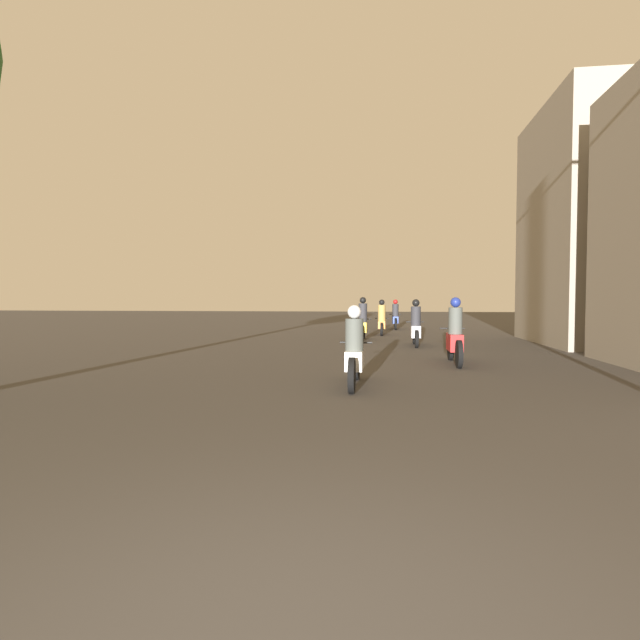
{
  "coord_description": "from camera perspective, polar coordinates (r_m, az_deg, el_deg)",
  "views": [
    {
      "loc": [
        0.37,
        -1.84,
        1.54
      ],
      "look_at": [
        -2.01,
        16.0,
        0.79
      ],
      "focal_mm": 28.0,
      "sensor_mm": 36.0,
      "label": 1
    }
  ],
  "objects": [
    {
      "name": "motorcycle_red",
      "position": [
        12.26,
        15.15,
        -1.94
      ],
      "size": [
        0.6,
        2.13,
        1.59
      ],
      "rotation": [
        0.0,
        0.0,
        -0.12
      ],
      "color": "black",
      "rests_on": "ground_plane"
    },
    {
      "name": "building_right_far",
      "position": [
        19.86,
        29.42,
        9.37
      ],
      "size": [
        4.06,
        6.13,
        8.12
      ],
      "color": "gray",
      "rests_on": "ground_plane"
    },
    {
      "name": "motorcycle_yellow",
      "position": [
        18.89,
        4.93,
        -0.35
      ],
      "size": [
        0.6,
        1.86,
        1.62
      ],
      "rotation": [
        0.0,
        0.0,
        -0.14
      ],
      "color": "black",
      "rests_on": "ground_plane"
    },
    {
      "name": "motorcycle_silver",
      "position": [
        16.7,
        10.87,
        -0.81
      ],
      "size": [
        0.6,
        1.89,
        1.54
      ],
      "rotation": [
        0.0,
        0.0,
        -0.14
      ],
      "color": "black",
      "rests_on": "ground_plane"
    },
    {
      "name": "motorcycle_orange",
      "position": [
        21.66,
        7.07,
        -0.1
      ],
      "size": [
        0.6,
        1.82,
        1.53
      ],
      "rotation": [
        0.0,
        0.0,
        0.11
      ],
      "color": "black",
      "rests_on": "ground_plane"
    },
    {
      "name": "motorcycle_blue",
      "position": [
        25.89,
        8.61,
        0.31
      ],
      "size": [
        0.6,
        2.0,
        1.53
      ],
      "rotation": [
        0.0,
        0.0,
        0.05
      ],
      "color": "black",
      "rests_on": "ground_plane"
    },
    {
      "name": "motorcycle_white",
      "position": [
        8.86,
        3.96,
        -3.8
      ],
      "size": [
        0.6,
        2.0,
        1.44
      ],
      "rotation": [
        0.0,
        0.0,
        -0.05
      ],
      "color": "black",
      "rests_on": "ground_plane"
    }
  ]
}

